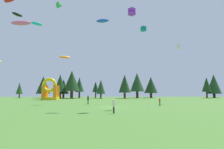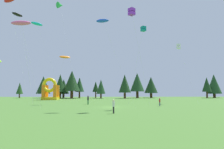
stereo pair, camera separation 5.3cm
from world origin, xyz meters
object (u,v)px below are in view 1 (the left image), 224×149
at_px(kite_pink_parafoil, 21,23).
at_px(person_near_camera, 160,101).
at_px(kite_purple_box, 132,12).
at_px(person_midfield, 88,99).
at_px(kite_white_box, 179,46).
at_px(inflatable_orange_dome, 50,91).
at_px(kite_red_parafoil, 10,0).
at_px(kite_teal_box, 143,29).
at_px(kite_cyan_parafoil, 37,24).
at_px(kite_green_delta, 60,5).
at_px(person_left_edge, 114,105).
at_px(kite_black_parafoil, 17,15).
at_px(kite_blue_parafoil, 103,21).
at_px(kite_orange_parafoil, 65,57).

height_order(kite_pink_parafoil, person_near_camera, kite_pink_parafoil).
bearing_deg(kite_purple_box, person_midfield, 127.23).
height_order(kite_white_box, inflatable_orange_dome, kite_white_box).
relative_size(kite_pink_parafoil, person_near_camera, 9.06).
xyz_separation_m(kite_red_parafoil, kite_purple_box, (25.87, -12.43, -7.36)).
distance_m(kite_pink_parafoil, kite_teal_box, 20.19).
xyz_separation_m(kite_white_box, person_midfield, (-21.10, -4.68, -12.33)).
relative_size(kite_pink_parafoil, kite_purple_box, 0.86).
distance_m(kite_white_box, kite_cyan_parafoil, 37.02).
bearing_deg(kite_green_delta, kite_purple_box, -47.84).
height_order(kite_white_box, person_left_edge, kite_white_box).
bearing_deg(kite_black_parafoil, kite_purple_box, -26.32).
bearing_deg(person_midfield, kite_cyan_parafoil, -90.22).
relative_size(kite_blue_parafoil, inflatable_orange_dome, 2.13).
xyz_separation_m(person_midfield, person_left_edge, (4.73, -17.09, -0.06)).
bearing_deg(inflatable_orange_dome, kite_blue_parafoil, -62.71).
height_order(kite_orange_parafoil, person_left_edge, kite_orange_parafoil).
height_order(kite_black_parafoil, kite_green_delta, kite_green_delta).
bearing_deg(kite_purple_box, inflatable_orange_dome, 123.79).
bearing_deg(person_near_camera, kite_black_parafoil, 69.44).
height_order(kite_pink_parafoil, kite_orange_parafoil, kite_pink_parafoil).
height_order(kite_blue_parafoil, kite_teal_box, kite_blue_parafoil).
bearing_deg(kite_white_box, kite_black_parafoil, -174.73).
xyz_separation_m(person_left_edge, person_near_camera, (9.07, 12.15, -0.12)).
distance_m(kite_purple_box, kite_cyan_parafoil, 31.43).
height_order(person_near_camera, inflatable_orange_dome, inflatable_orange_dome).
relative_size(kite_green_delta, kite_purple_box, 1.53).
distance_m(kite_teal_box, kite_cyan_parafoil, 32.11).
height_order(kite_blue_parafoil, kite_orange_parafoil, kite_blue_parafoil).
bearing_deg(kite_black_parafoil, kite_teal_box, -19.92).
bearing_deg(kite_white_box, person_midfield, -167.49).
bearing_deg(kite_blue_parafoil, kite_cyan_parafoil, 129.59).
bearing_deg(kite_black_parafoil, person_midfield, -4.62).
distance_m(kite_teal_box, person_near_camera, 13.62).
xyz_separation_m(kite_black_parafoil, kite_orange_parafoil, (10.46, 0.47, -9.30)).
bearing_deg(person_left_edge, person_near_camera, -8.87).
height_order(kite_red_parafoil, kite_pink_parafoil, kite_red_parafoil).
distance_m(kite_white_box, kite_orange_parafoil, 26.80).
height_order(kite_orange_parafoil, person_midfield, kite_orange_parafoil).
distance_m(kite_black_parafoil, kite_red_parafoil, 4.27).
xyz_separation_m(kite_teal_box, kite_purple_box, (-2.32, -2.31, 2.17)).
bearing_deg(kite_red_parafoil, kite_white_box, 4.00).
distance_m(kite_black_parafoil, kite_blue_parafoil, 23.21).
height_order(kite_white_box, kite_cyan_parafoil, kite_cyan_parafoil).
xyz_separation_m(kite_purple_box, person_near_camera, (5.84, 5.54, -14.92)).
distance_m(kite_pink_parafoil, person_near_camera, 27.39).
bearing_deg(kite_orange_parafoil, kite_blue_parafoil, -55.98).
xyz_separation_m(kite_blue_parafoil, person_midfield, (-3.19, 10.90, -13.02)).
relative_size(kite_teal_box, person_left_edge, 8.00).
bearing_deg(person_left_edge, kite_teal_box, -4.02).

